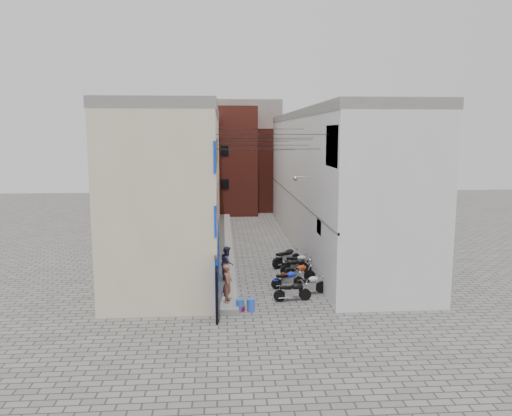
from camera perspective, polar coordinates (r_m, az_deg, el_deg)
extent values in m
plane|color=#5F5C59|center=(21.46, 2.44, -12.06)|extent=(90.00, 90.00, 0.00)
cube|color=slate|center=(33.79, -3.48, -4.18)|extent=(0.90, 26.00, 0.25)
cube|color=beige|center=(33.24, -8.64, 2.73)|extent=(5.00, 26.00, 8.50)
cube|color=tan|center=(33.16, -4.38, 2.35)|extent=(0.10, 26.00, 0.80)
cube|color=#0D39CF|center=(25.64, -4.42, -5.60)|extent=(0.12, 10.20, 2.40)
cube|color=#0D39CF|center=(24.97, -4.57, 3.34)|extent=(0.10, 10.20, 4.00)
cube|color=slate|center=(33.10, -8.81, 10.50)|extent=(5.10, 26.00, 0.50)
cube|color=black|center=(20.60, -4.50, -9.73)|extent=(0.10, 1.20, 2.20)
cube|color=silver|center=(33.92, 8.47, 2.85)|extent=(5.00, 26.00, 8.50)
cube|color=#0D39CF|center=(22.01, 8.78, 7.01)|extent=(0.10, 2.40, 1.80)
cube|color=white|center=(24.87, 7.33, -2.08)|extent=(0.08, 1.00, 0.70)
cylinder|color=#B2B2B7|center=(27.43, 5.36, 3.58)|extent=(0.80, 0.06, 0.06)
sphere|color=#B2B2B7|center=(27.37, 4.53, 3.37)|extent=(0.28, 0.28, 0.28)
cube|color=slate|center=(33.78, 8.64, 10.47)|extent=(5.10, 26.00, 0.50)
cube|color=slate|center=(33.57, 4.33, 1.40)|extent=(0.10, 26.00, 0.12)
cube|color=maroon|center=(48.04, -3.62, 5.46)|extent=(6.00, 6.00, 10.00)
cube|color=maroon|center=(50.37, 2.09, 4.47)|extent=(5.00, 6.00, 8.00)
cube|color=slate|center=(54.05, -1.53, 6.34)|extent=(8.00, 5.00, 11.00)
cube|color=black|center=(45.67, -1.05, 0.52)|extent=(2.00, 0.30, 2.40)
cylinder|color=black|center=(22.08, 1.98, 8.40)|extent=(5.20, 0.02, 0.02)
cylinder|color=black|center=(24.09, 1.48, 6.75)|extent=(5.20, 0.02, 0.02)
cylinder|color=black|center=(26.57, 0.97, 7.78)|extent=(5.20, 0.02, 0.02)
cylinder|color=black|center=(29.06, 0.55, 9.02)|extent=(5.20, 0.02, 0.02)
cylinder|color=black|center=(32.07, 0.13, 6.65)|extent=(5.20, 0.02, 0.02)
cylinder|color=black|center=(35.05, -0.22, 7.62)|extent=(5.20, 0.02, 0.02)
cylinder|color=black|center=(25.07, 1.27, 7.96)|extent=(5.65, 2.07, 0.02)
cylinder|color=black|center=(28.07, 0.71, 7.20)|extent=(5.80, 1.58, 0.02)
imported|color=#945136|center=(21.94, -3.28, -8.60)|extent=(0.49, 0.67, 1.68)
imported|color=#33334D|center=(25.32, -3.30, -6.26)|extent=(0.72, 0.88, 1.68)
cylinder|color=blue|center=(21.73, -1.85, -11.05)|extent=(0.45, 0.45, 0.53)
cylinder|color=blue|center=(21.75, -0.58, -11.01)|extent=(0.38, 0.38, 0.54)
cube|color=maroon|center=(21.79, -1.85, -11.43)|extent=(0.42, 0.37, 0.22)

